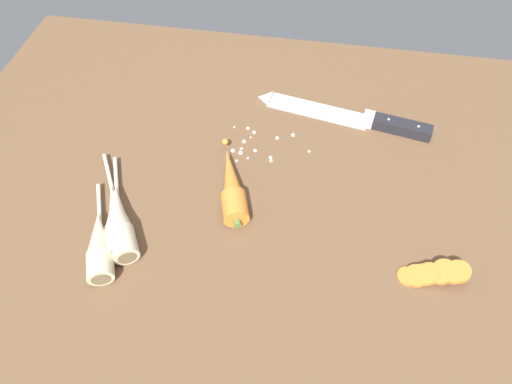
% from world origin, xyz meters
% --- Properties ---
extents(ground_plane, '(1.20, 0.90, 0.04)m').
position_xyz_m(ground_plane, '(0.00, 0.00, -0.02)').
color(ground_plane, brown).
extents(chefs_knife, '(0.35, 0.10, 0.04)m').
position_xyz_m(chefs_knife, '(0.13, 0.21, 0.01)').
color(chefs_knife, silver).
rests_on(chefs_knife, ground_plane).
extents(whole_carrot, '(0.09, 0.19, 0.04)m').
position_xyz_m(whole_carrot, '(-0.04, -0.02, 0.02)').
color(whole_carrot, orange).
rests_on(whole_carrot, ground_plane).
extents(parsnip_front, '(0.14, 0.21, 0.04)m').
position_xyz_m(parsnip_front, '(-0.21, -0.11, 0.02)').
color(parsnip_front, beige).
rests_on(parsnip_front, ground_plane).
extents(parsnip_mid_left, '(0.10, 0.18, 0.04)m').
position_xyz_m(parsnip_mid_left, '(-0.22, -0.16, 0.02)').
color(parsnip_mid_left, beige).
rests_on(parsnip_mid_left, ground_plane).
extents(parsnip_mid_right, '(0.10, 0.20, 0.04)m').
position_xyz_m(parsnip_mid_right, '(-0.21, -0.11, 0.02)').
color(parsnip_mid_right, beige).
rests_on(parsnip_mid_right, ground_plane).
extents(carrot_slice_stack, '(0.10, 0.05, 0.03)m').
position_xyz_m(carrot_slice_stack, '(0.29, -0.13, 0.01)').
color(carrot_slice_stack, orange).
rests_on(carrot_slice_stack, ground_plane).
extents(mince_crumbs, '(0.15, 0.09, 0.01)m').
position_xyz_m(mince_crumbs, '(-0.02, 0.10, 0.00)').
color(mince_crumbs, beige).
rests_on(mince_crumbs, ground_plane).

